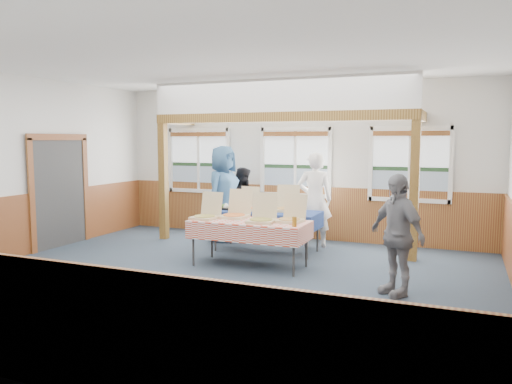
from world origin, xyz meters
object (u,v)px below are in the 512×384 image
table_left (266,214)px  table_right (250,224)px  woman_white (315,200)px  man_blue (223,193)px  person_grey (397,235)px  woman_black (242,203)px

table_left → table_right: same height
table_right → woman_white: 1.98m
table_left → man_blue: 1.35m
woman_white → person_grey: woman_white is taller
woman_white → woman_black: woman_white is taller
table_right → woman_black: size_ratio=1.40×
woman_black → man_blue: bearing=72.9°
table_left → table_right: size_ratio=1.02×
table_left → man_blue: (-1.19, 0.59, 0.27)m
table_left → person_grey: bearing=-16.1°
table_right → woman_black: bearing=94.8°
table_right → woman_black: 2.46m
woman_white → table_left: bearing=28.0°
table_right → man_blue: (-1.34, 1.74, 0.27)m
woman_black → person_grey: (3.52, -2.81, 0.07)m
table_left → woman_black: 1.42m
woman_white → person_grey: (1.85, -2.51, -0.10)m
woman_white → person_grey: 3.12m
table_right → woman_black: (-1.12, 2.19, 0.04)m
table_left → woman_white: bearing=65.2°
table_left → woman_white: 1.05m
woman_white → woman_black: (-1.67, 0.30, -0.17)m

